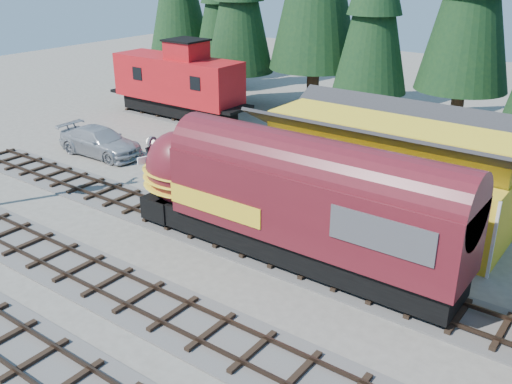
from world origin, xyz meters
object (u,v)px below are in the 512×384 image
Objects in this scene: locomotive at (278,203)px; depot at (387,160)px; pickup_truck_a at (224,175)px; pickup_truck_b at (100,142)px; caboose at (178,82)px.

depot is at bearing 73.50° from locomotive.
locomotive is 2.77× the size of pickup_truck_a.
pickup_truck_a is at bearing 145.82° from locomotive.
pickup_truck_a is at bearing -90.49° from pickup_truck_b.
depot is at bearing -70.56° from pickup_truck_a.
locomotive reaches higher than pickup_truck_a.
caboose is 10.18m from pickup_truck_b.
pickup_truck_b is (-18.79, -2.24, -2.07)m from depot.
locomotive is at bearing -116.93° from pickup_truck_a.
caboose is at bearing 59.86° from pickup_truck_a.
pickup_truck_b is at bearing 165.83° from locomotive.
pickup_truck_b is at bearing -77.19° from caboose.
pickup_truck_b is (-16.87, 4.26, -1.62)m from locomotive.
depot is 6.79m from locomotive.
caboose is (-19.08, 14.00, 0.31)m from locomotive.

